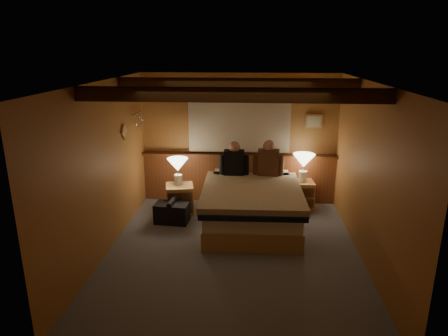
# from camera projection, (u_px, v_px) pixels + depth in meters

# --- Properties ---
(floor) EXTENTS (4.20, 4.20, 0.00)m
(floor) POSITION_uv_depth(u_px,v_px,m) (233.00, 252.00, 5.75)
(floor) COLOR slate
(floor) RESTS_ON ground
(ceiling) EXTENTS (4.20, 4.20, 0.00)m
(ceiling) POSITION_uv_depth(u_px,v_px,m) (234.00, 82.00, 5.06)
(ceiling) COLOR #B87E45
(ceiling) RESTS_ON wall_back
(wall_back) EXTENTS (3.60, 0.00, 3.60)m
(wall_back) POSITION_uv_depth(u_px,v_px,m) (239.00, 139.00, 7.41)
(wall_back) COLOR #B37140
(wall_back) RESTS_ON floor
(wall_left) EXTENTS (0.00, 4.20, 4.20)m
(wall_left) POSITION_uv_depth(u_px,v_px,m) (104.00, 170.00, 5.53)
(wall_left) COLOR #B37140
(wall_left) RESTS_ON floor
(wall_right) EXTENTS (0.00, 4.20, 4.20)m
(wall_right) POSITION_uv_depth(u_px,v_px,m) (369.00, 175.00, 5.28)
(wall_right) COLOR #B37140
(wall_right) RESTS_ON floor
(wall_front) EXTENTS (3.60, 0.00, 3.60)m
(wall_front) POSITION_uv_depth(u_px,v_px,m) (221.00, 246.00, 3.40)
(wall_front) COLOR #B37140
(wall_front) RESTS_ON floor
(wainscot) EXTENTS (3.60, 0.23, 0.94)m
(wainscot) POSITION_uv_depth(u_px,v_px,m) (239.00, 176.00, 7.56)
(wainscot) COLOR brown
(wainscot) RESTS_ON wall_back
(curtain_window) EXTENTS (2.18, 0.09, 1.11)m
(curtain_window) POSITION_uv_depth(u_px,v_px,m) (239.00, 122.00, 7.25)
(curtain_window) COLOR #3F240F
(curtain_window) RESTS_ON wall_back
(ceiling_beams) EXTENTS (3.60, 1.65, 0.16)m
(ceiling_beams) POSITION_uv_depth(u_px,v_px,m) (235.00, 88.00, 5.23)
(ceiling_beams) COLOR #3F240F
(ceiling_beams) RESTS_ON ceiling
(coat_rail) EXTENTS (0.05, 0.55, 0.24)m
(coat_rail) POSITION_uv_depth(u_px,v_px,m) (139.00, 117.00, 6.90)
(coat_rail) COLOR silver
(coat_rail) RESTS_ON wall_left
(framed_print) EXTENTS (0.30, 0.04, 0.25)m
(framed_print) POSITION_uv_depth(u_px,v_px,m) (314.00, 121.00, 7.20)
(framed_print) COLOR tan
(framed_print) RESTS_ON wall_back
(bed) EXTENTS (1.60, 2.04, 0.68)m
(bed) POSITION_uv_depth(u_px,v_px,m) (252.00, 205.00, 6.51)
(bed) COLOR tan
(bed) RESTS_ON floor
(nightstand_left) EXTENTS (0.54, 0.51, 0.51)m
(nightstand_left) POSITION_uv_depth(u_px,v_px,m) (180.00, 199.00, 7.05)
(nightstand_left) COLOR tan
(nightstand_left) RESTS_ON floor
(nightstand_right) EXTENTS (0.49, 0.44, 0.50)m
(nightstand_right) POSITION_uv_depth(u_px,v_px,m) (300.00, 194.00, 7.29)
(nightstand_right) COLOR tan
(nightstand_right) RESTS_ON floor
(lamp_left) EXTENTS (0.36, 0.36, 0.47)m
(lamp_left) POSITION_uv_depth(u_px,v_px,m) (178.00, 166.00, 6.94)
(lamp_left) COLOR white
(lamp_left) RESTS_ON nightstand_left
(lamp_right) EXTENTS (0.39, 0.39, 0.51)m
(lamp_right) POSITION_uv_depth(u_px,v_px,m) (304.00, 162.00, 7.13)
(lamp_right) COLOR white
(lamp_right) RESTS_ON nightstand_right
(person_left) EXTENTS (0.51, 0.21, 0.63)m
(person_left) POSITION_uv_depth(u_px,v_px,m) (234.00, 161.00, 6.97)
(person_left) COLOR black
(person_left) RESTS_ON bed
(person_right) EXTENTS (0.53, 0.24, 0.65)m
(person_right) POSITION_uv_depth(u_px,v_px,m) (268.00, 161.00, 6.94)
(person_right) COLOR #533221
(person_right) RESTS_ON bed
(duffel_bag) EXTENTS (0.58, 0.38, 0.40)m
(duffel_bag) POSITION_uv_depth(u_px,v_px,m) (172.00, 212.00, 6.69)
(duffel_bag) COLOR black
(duffel_bag) RESTS_ON floor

